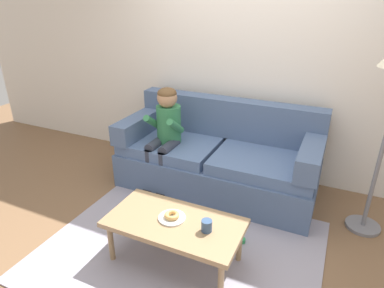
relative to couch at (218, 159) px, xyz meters
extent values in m
plane|color=brown|center=(0.09, -0.85, -0.34)|extent=(10.00, 10.00, 0.00)
cube|color=silver|center=(0.09, 0.55, 1.06)|extent=(8.00, 0.10, 2.80)
cube|color=#9993A3|center=(0.09, -1.10, -0.33)|extent=(2.21, 1.78, 0.01)
cube|color=slate|center=(0.00, -0.05, -0.15)|extent=(2.08, 0.90, 0.38)
cube|color=slate|center=(-0.52, -0.10, 0.10)|extent=(1.00, 0.74, 0.12)
cube|color=slate|center=(0.52, -0.10, 0.10)|extent=(1.00, 0.74, 0.12)
cube|color=slate|center=(0.00, 0.30, 0.38)|extent=(2.08, 0.20, 0.43)
cube|color=slate|center=(-0.94, -0.05, 0.27)|extent=(0.20, 0.90, 0.22)
cube|color=slate|center=(0.94, -0.05, 0.27)|extent=(0.20, 0.90, 0.22)
cube|color=#937551|center=(0.10, -1.22, 0.03)|extent=(1.04, 0.54, 0.04)
cylinder|color=#937551|center=(-0.36, -1.43, -0.17)|extent=(0.04, 0.04, 0.35)
cylinder|color=#937551|center=(0.56, -1.43, -0.17)|extent=(0.04, 0.04, 0.35)
cylinder|color=#937551|center=(-0.36, -1.01, -0.17)|extent=(0.04, 0.04, 0.35)
cylinder|color=#937551|center=(0.56, -1.01, -0.17)|extent=(0.04, 0.04, 0.35)
cylinder|color=#337A4C|center=(-0.53, -0.13, 0.36)|extent=(0.26, 0.26, 0.40)
sphere|color=tan|center=(-0.53, -0.15, 0.66)|extent=(0.21, 0.21, 0.21)
ellipsoid|color=brown|center=(-0.53, -0.15, 0.70)|extent=(0.20, 0.20, 0.12)
cylinder|color=#333847|center=(-0.61, -0.28, 0.17)|extent=(0.11, 0.30, 0.11)
cylinder|color=#333847|center=(-0.61, -0.43, -0.06)|extent=(0.09, 0.09, 0.44)
cube|color=black|center=(-0.61, -0.48, -0.31)|extent=(0.10, 0.20, 0.06)
cylinder|color=#337A4C|center=(-0.66, -0.23, 0.40)|extent=(0.07, 0.29, 0.23)
cylinder|color=#333847|center=(-0.45, -0.28, 0.17)|extent=(0.11, 0.30, 0.11)
cylinder|color=#333847|center=(-0.45, -0.43, -0.06)|extent=(0.09, 0.09, 0.44)
cube|color=black|center=(-0.45, -0.48, -0.31)|extent=(0.10, 0.20, 0.06)
cylinder|color=#337A4C|center=(-0.39, -0.23, 0.40)|extent=(0.07, 0.29, 0.23)
cylinder|color=white|center=(0.07, -1.20, 0.05)|extent=(0.21, 0.21, 0.01)
torus|color=tan|center=(0.07, -1.20, 0.08)|extent=(0.17, 0.17, 0.04)
cylinder|color=#334C72|center=(0.37, -1.22, 0.09)|extent=(0.08, 0.08, 0.09)
cube|color=#339E56|center=(0.45, -0.80, -0.31)|extent=(0.16, 0.09, 0.05)
cylinder|color=#339E56|center=(0.36, -0.80, -0.31)|extent=(0.06, 0.06, 0.05)
cylinder|color=#339E56|center=(0.53, -0.80, -0.31)|extent=(0.06, 0.06, 0.05)
cylinder|color=slate|center=(1.48, -0.12, -0.32)|extent=(0.30, 0.30, 0.03)
cylinder|color=slate|center=(1.48, -0.12, 0.43)|extent=(0.04, 0.04, 1.48)
camera|label=1|loc=(1.09, -3.02, 1.60)|focal=30.87mm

